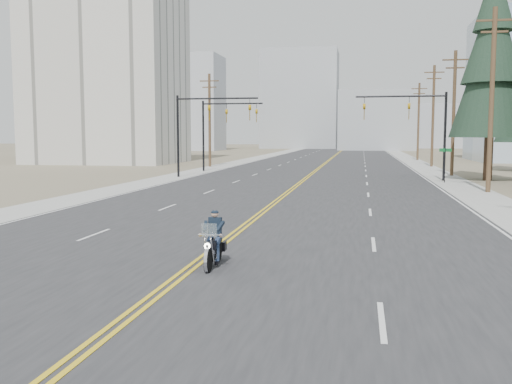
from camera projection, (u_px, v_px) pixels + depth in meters
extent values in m
plane|color=#776D56|center=(195.00, 266.00, 15.98)|extent=(400.00, 400.00, 0.00)
cube|color=#303033|center=(330.00, 159.00, 84.46)|extent=(20.00, 200.00, 0.01)
cube|color=#A5A5A0|center=(254.00, 159.00, 86.54)|extent=(3.00, 200.00, 0.01)
cube|color=#A5A5A0|center=(410.00, 160.00, 82.38)|extent=(3.00, 200.00, 0.01)
cylinder|color=black|center=(178.00, 137.00, 48.92)|extent=(0.20, 0.20, 7.00)
cylinder|color=black|center=(217.00, 98.00, 47.97)|extent=(7.00, 0.14, 0.14)
imported|color=#BF8C0C|center=(209.00, 106.00, 48.16)|extent=(0.21, 0.26, 1.30)
imported|color=#BF8C0C|center=(250.00, 106.00, 47.53)|extent=(0.21, 0.26, 1.30)
cylinder|color=black|center=(445.00, 137.00, 44.94)|extent=(0.20, 0.20, 7.00)
cylinder|color=black|center=(400.00, 96.00, 45.25)|extent=(7.00, 0.14, 0.14)
imported|color=#BF8C0C|center=(409.00, 104.00, 45.19)|extent=(0.21, 0.26, 1.30)
imported|color=#BF8C0C|center=(364.00, 105.00, 45.82)|extent=(0.21, 0.26, 1.30)
cylinder|color=black|center=(203.00, 136.00, 56.75)|extent=(0.20, 0.20, 7.00)
cylinder|color=black|center=(233.00, 104.00, 55.89)|extent=(6.00, 0.14, 0.14)
imported|color=#BF8C0C|center=(227.00, 110.00, 56.06)|extent=(0.21, 0.26, 1.30)
imported|color=#BF8C0C|center=(257.00, 110.00, 55.52)|extent=(0.21, 0.26, 1.30)
cylinder|color=black|center=(445.00, 166.00, 43.24)|extent=(0.06, 0.06, 2.60)
cube|color=#0C5926|center=(445.00, 150.00, 43.12)|extent=(0.90, 0.03, 0.25)
cylinder|color=brown|center=(492.00, 101.00, 35.64)|extent=(0.30, 0.30, 11.50)
cube|color=brown|center=(495.00, 20.00, 35.14)|extent=(2.20, 0.12, 0.12)
cube|color=brown|center=(494.00, 32.00, 35.21)|extent=(1.60, 0.12, 0.12)
cylinder|color=brown|center=(454.00, 114.00, 50.34)|extent=(0.30, 0.30, 11.00)
cube|color=brown|center=(455.00, 60.00, 49.87)|extent=(2.20, 0.12, 0.12)
cube|color=brown|center=(455.00, 68.00, 49.94)|extent=(1.60, 0.12, 0.12)
cylinder|color=brown|center=(433.00, 116.00, 64.99)|extent=(0.30, 0.30, 11.50)
cube|color=brown|center=(434.00, 72.00, 64.49)|extent=(2.20, 0.12, 0.12)
cube|color=brown|center=(434.00, 79.00, 64.56)|extent=(1.60, 0.12, 0.12)
cylinder|color=brown|center=(418.00, 122.00, 81.64)|extent=(0.30, 0.30, 11.00)
cube|color=brown|center=(419.00, 89.00, 81.17)|extent=(2.20, 0.12, 0.12)
cube|color=brown|center=(419.00, 94.00, 81.24)|extent=(1.60, 0.12, 0.12)
cylinder|color=brown|center=(210.00, 121.00, 64.67)|extent=(0.30, 0.30, 10.50)
cube|color=brown|center=(209.00, 81.00, 64.23)|extent=(2.20, 0.12, 0.12)
cube|color=brown|center=(209.00, 87.00, 64.30)|extent=(1.60, 0.12, 0.12)
cube|color=silver|center=(107.00, 46.00, 73.35)|extent=(18.00, 14.00, 30.00)
cube|color=#B7BCC6|center=(191.00, 103.00, 133.72)|extent=(14.00, 12.00, 22.00)
cube|color=#ADB2B7|center=(377.00, 121.00, 136.12)|extent=(18.00, 14.00, 14.00)
cube|color=#ADB2B7|center=(300.00, 100.00, 153.81)|extent=(20.00, 15.00, 26.00)
cube|color=#B7BCC6|center=(437.00, 126.00, 157.60)|extent=(14.00, 14.00, 12.00)
cube|color=#ADB2B7|center=(154.00, 118.00, 151.41)|extent=(12.00, 12.00, 16.00)
cylinder|color=#382619|center=(488.00, 159.00, 45.60)|extent=(0.60, 0.60, 3.45)
cone|color=black|center=(492.00, 71.00, 44.91)|extent=(6.21, 6.21, 10.36)
cone|color=black|center=(493.00, 33.00, 44.62)|extent=(4.66, 4.66, 7.77)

